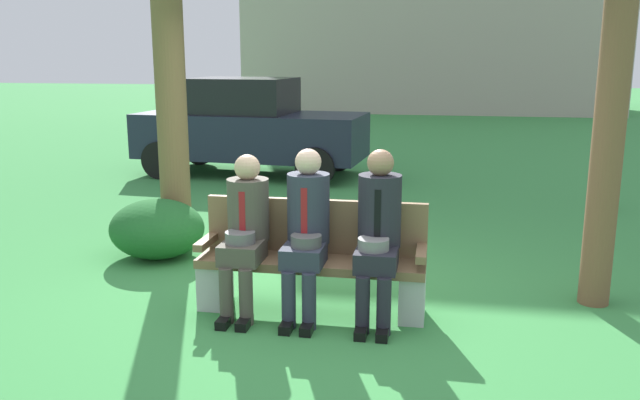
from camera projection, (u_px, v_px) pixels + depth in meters
ground_plane at (305, 301)px, 5.60m from camera, size 80.00×80.00×0.00m
park_bench at (312, 260)px, 5.36m from camera, size 1.85×0.44×0.90m
seated_man_left at (245, 226)px, 5.27m from camera, size 0.34×0.72×1.29m
seated_man_middle at (306, 225)px, 5.18m from camera, size 0.34×0.72×1.34m
seated_man_right at (378, 228)px, 5.08m from camera, size 0.34×0.72×1.35m
shrub_near_bench at (157, 229)px, 6.77m from camera, size 0.98×0.90×0.61m
parked_car_near at (249, 127)px, 11.37m from camera, size 4.01×1.96×1.68m
street_lamp at (626, 54)px, 8.42m from camera, size 0.24×0.24×3.36m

